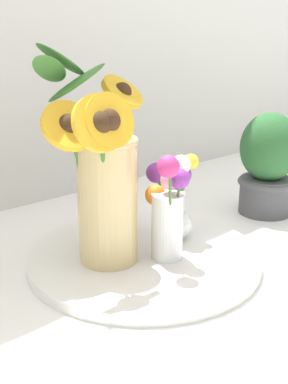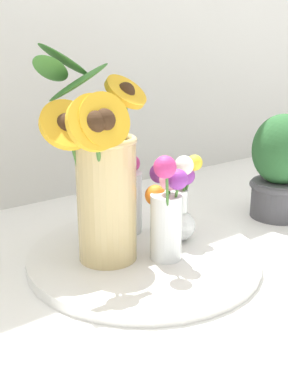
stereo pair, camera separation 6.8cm
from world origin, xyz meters
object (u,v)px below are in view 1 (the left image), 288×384
Objects in this scene: vase_bulb_right at (176,197)px; serving_tray at (144,256)px; vase_small_center at (168,211)px; potted_plant at (268,164)px; vase_small_back at (121,195)px; mason_jar_sunflowers at (104,177)px.

serving_tray is at bearing -176.67° from vase_bulb_right.
potted_plant reaches higher than vase_small_center.
vase_small_center reaches higher than vase_small_back.
vase_small_center is 0.15m from vase_small_back.
vase_bulb_right is at bearing 33.97° from vase_small_center.
vase_small_back is at bearing 73.60° from serving_tray.
serving_tray is 0.13m from vase_bulb_right.
vase_small_back is (0.02, 0.15, -0.01)m from vase_small_center.
potted_plant reaches higher than serving_tray.
vase_bulb_right is 0.70× the size of potted_plant.
mason_jar_sunflowers is 2.21× the size of vase_bulb_right.
potted_plant is at bearing -16.43° from vase_small_back.
vase_small_back is (0.03, 0.10, 0.09)m from serving_tray.
mason_jar_sunflowers is at bearing 140.15° from vase_small_center.
potted_plant is at bearing -0.68° from serving_tray.
vase_small_center reaches higher than vase_bulb_right.
vase_small_center is 1.16× the size of vase_bulb_right.
vase_small_back reaches higher than serving_tray.
mason_jar_sunflowers is 1.91× the size of vase_small_center.
vase_small_center is at bearing -75.18° from serving_tray.
vase_bulb_right is at bearing -5.99° from mason_jar_sunflowers.
vase_bulb_right is (0.08, 0.05, -0.00)m from vase_small_center.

